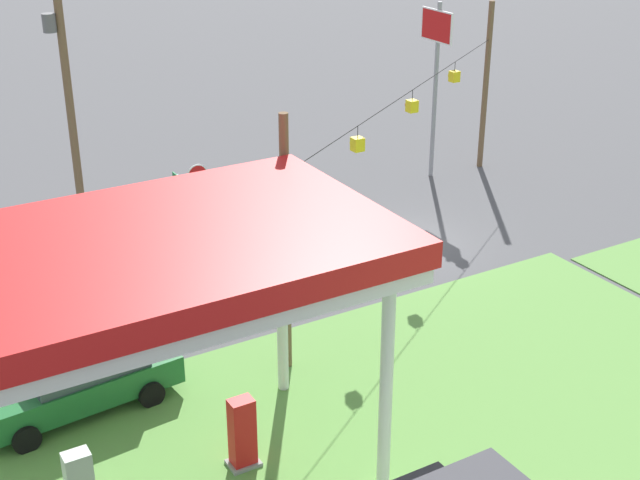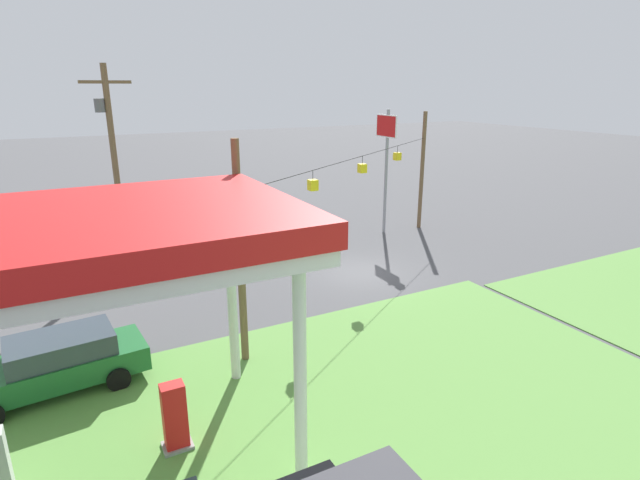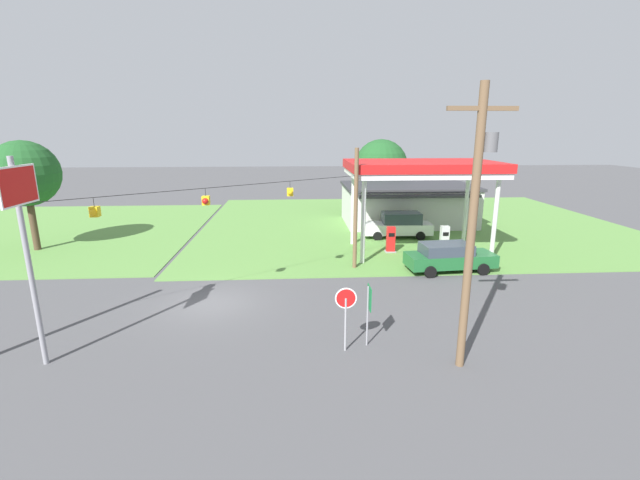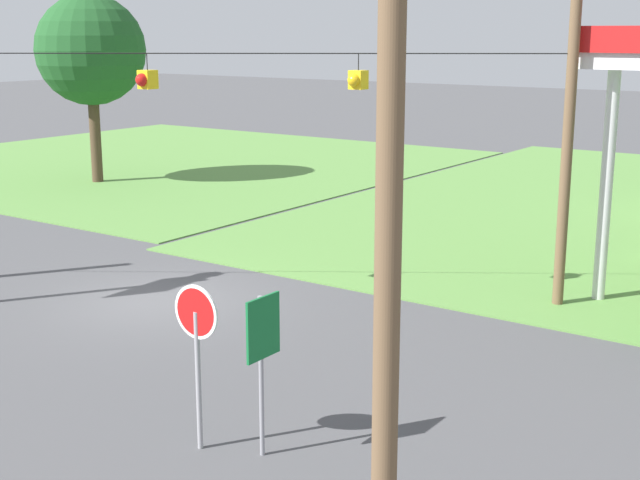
{
  "view_description": "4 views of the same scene",
  "coord_description": "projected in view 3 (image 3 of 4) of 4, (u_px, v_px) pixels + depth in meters",
  "views": [
    {
      "loc": [
        17.22,
        23.19,
        13.02
      ],
      "look_at": [
        5.55,
        3.4,
        2.68
      ],
      "focal_mm": 50.0,
      "sensor_mm": 36.0,
      "label": 1
    },
    {
      "loc": [
        12.05,
        18.82,
        8.49
      ],
      "look_at": [
        3.74,
        3.04,
        2.98
      ],
      "focal_mm": 28.0,
      "sensor_mm": 36.0,
      "label": 2
    },
    {
      "loc": [
        3.95,
        -19.28,
        8.03
      ],
      "look_at": [
        5.34,
        3.47,
        2.17
      ],
      "focal_mm": 24.0,
      "sensor_mm": 36.0,
      "label": 3
    },
    {
      "loc": [
        14.18,
        -13.67,
        5.99
      ],
      "look_at": [
        4.12,
        0.57,
        1.89
      ],
      "focal_mm": 50.0,
      "sensor_mm": 36.0,
      "label": 4
    }
  ],
  "objects": [
    {
      "name": "ground_plane",
      "position": [
        213.0,
        304.0,
        20.4
      ],
      "size": [
        160.0,
        160.0,
        0.0
      ],
      "primitive_type": "plane",
      "color": "#4C4C4F"
    },
    {
      "name": "grass_verge_station_corner",
      "position": [
        410.0,
        223.0,
        37.96
      ],
      "size": [
        36.0,
        28.0,
        0.04
      ],
      "primitive_type": "cube",
      "color": "#5B8E42",
      "rests_on": "ground"
    },
    {
      "name": "grass_verge_opposite_corner",
      "position": [
        50.0,
        231.0,
        34.92
      ],
      "size": [
        24.0,
        24.0,
        0.04
      ],
      "primitive_type": "cube",
      "color": "#5B8E42",
      "rests_on": "ground"
    },
    {
      "name": "gas_station_canopy",
      "position": [
        422.0,
        170.0,
        27.66
      ],
      "size": [
        9.62,
        5.97,
        6.09
      ],
      "color": "silver",
      "rests_on": "ground"
    },
    {
      "name": "gas_station_store",
      "position": [
        407.0,
        204.0,
        37.49
      ],
      "size": [
        11.12,
        7.34,
        3.45
      ],
      "color": "silver",
      "rests_on": "ground"
    },
    {
      "name": "fuel_pump_near",
      "position": [
        391.0,
        240.0,
        28.72
      ],
      "size": [
        0.71,
        0.56,
        1.78
      ],
      "color": "gray",
      "rests_on": "ground"
    },
    {
      "name": "fuel_pump_far",
      "position": [
        444.0,
        239.0,
        28.94
      ],
      "size": [
        0.71,
        0.56,
        1.78
      ],
      "color": "gray",
      "rests_on": "ground"
    },
    {
      "name": "car_at_pumps_front",
      "position": [
        449.0,
        257.0,
        24.89
      ],
      "size": [
        5.26,
        2.44,
        1.68
      ],
      "rotation": [
        0.0,
        0.0,
        0.09
      ],
      "color": "#1E602D",
      "rests_on": "ground"
    },
    {
      "name": "car_at_pumps_rear",
      "position": [
        398.0,
        225.0,
        32.74
      ],
      "size": [
        5.27,
        2.28,
        1.96
      ],
      "rotation": [
        0.0,
        0.0,
        3.1
      ],
      "color": "white",
      "rests_on": "ground"
    },
    {
      "name": "stop_sign_roadside",
      "position": [
        346.0,
        305.0,
        15.62
      ],
      "size": [
        0.8,
        0.08,
        2.5
      ],
      "rotation": [
        0.0,
        0.0,
        3.14
      ],
      "color": "#99999E",
      "rests_on": "ground"
    },
    {
      "name": "stop_sign_overhead",
      "position": [
        23.0,
        222.0,
        13.91
      ],
      "size": [
        0.22,
        1.93,
        7.25
      ],
      "color": "gray",
      "rests_on": "ground"
    },
    {
      "name": "route_sign",
      "position": [
        369.0,
        304.0,
        16.05
      ],
      "size": [
        0.1,
        0.7,
        2.4
      ],
      "color": "gray",
      "rests_on": "ground"
    },
    {
      "name": "utility_pole_main",
      "position": [
        474.0,
        218.0,
        13.75
      ],
      "size": [
        2.2,
        0.44,
        9.47
      ],
      "color": "brown",
      "rests_on": "ground"
    },
    {
      "name": "signal_span_gantry",
      "position": [
        208.0,
        225.0,
        19.44
      ],
      "size": [
        15.26,
        10.24,
        7.08
      ],
      "color": "brown",
      "rests_on": "ground"
    },
    {
      "name": "tree_behind_station",
      "position": [
        381.0,
        166.0,
        42.23
      ],
      "size": [
        5.22,
        5.22,
        7.2
      ],
      "color": "#4C3828",
      "rests_on": "ground"
    },
    {
      "name": "tree_west_verge",
      "position": [
        25.0,
        174.0,
        28.23
      ],
      "size": [
        4.32,
        4.32,
        7.42
      ],
      "color": "#4C3828",
      "rests_on": "ground"
    }
  ]
}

